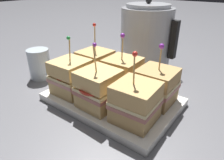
% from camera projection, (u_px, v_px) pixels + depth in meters
% --- Properties ---
extents(ground_plane, '(6.00, 6.00, 0.00)m').
position_uv_depth(ground_plane, '(112.00, 102.00, 0.51)').
color(ground_plane, slate).
extents(serving_platter, '(0.32, 0.21, 0.02)m').
position_uv_depth(serving_platter, '(112.00, 99.00, 0.51)').
color(serving_platter, white).
rests_on(serving_platter, ground_plane).
extents(sandwich_front_left, '(0.09, 0.09, 0.15)m').
position_uv_depth(sandwich_front_left, '(71.00, 77.00, 0.51)').
color(sandwich_front_left, tan).
rests_on(sandwich_front_left, serving_platter).
extents(sandwich_front_center, '(0.09, 0.09, 0.15)m').
position_uv_depth(sandwich_front_center, '(99.00, 89.00, 0.45)').
color(sandwich_front_center, tan).
rests_on(sandwich_front_center, serving_platter).
extents(sandwich_front_right, '(0.09, 0.09, 0.15)m').
position_uv_depth(sandwich_front_right, '(136.00, 102.00, 0.40)').
color(sandwich_front_right, tan).
rests_on(sandwich_front_right, serving_platter).
extents(sandwich_back_left, '(0.09, 0.09, 0.16)m').
position_uv_depth(sandwich_back_left, '(95.00, 66.00, 0.57)').
color(sandwich_back_left, tan).
rests_on(sandwich_back_left, serving_platter).
extents(sandwich_back_center, '(0.09, 0.09, 0.15)m').
position_uv_depth(sandwich_back_center, '(123.00, 75.00, 0.52)').
color(sandwich_back_center, tan).
rests_on(sandwich_back_center, serving_platter).
extents(sandwich_back_right, '(0.09, 0.09, 0.14)m').
position_uv_depth(sandwich_back_right, '(156.00, 86.00, 0.47)').
color(sandwich_back_right, tan).
rests_on(sandwich_back_right, serving_platter).
extents(kettle_steel, '(0.20, 0.18, 0.23)m').
position_uv_depth(kettle_steel, '(146.00, 37.00, 0.69)').
color(kettle_steel, '#B7BABF').
rests_on(kettle_steel, ground_plane).
extents(drinking_glass, '(0.07, 0.07, 0.09)m').
position_uv_depth(drinking_glass, '(40.00, 64.00, 0.63)').
color(drinking_glass, silver).
rests_on(drinking_glass, ground_plane).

